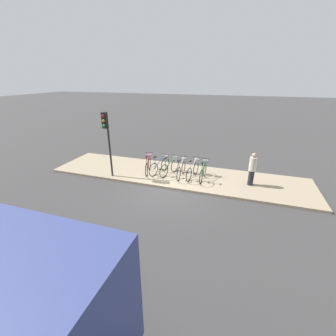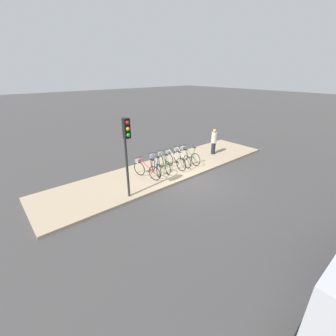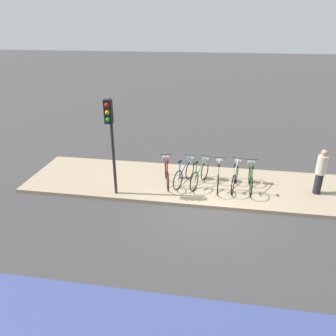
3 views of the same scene
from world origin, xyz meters
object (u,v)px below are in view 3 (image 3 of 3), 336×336
(parked_bicycle_1, at_px, (185,172))
(parked_bicycle_5, at_px, (251,177))
(pedestrian, at_px, (321,171))
(parked_bicycle_2, at_px, (201,173))
(traffic_light, at_px, (110,128))
(parked_bicycle_3, at_px, (218,175))
(parked_bicycle_4, at_px, (235,175))
(parked_bicycle_0, at_px, (167,171))

(parked_bicycle_1, height_order, parked_bicycle_5, same)
(parked_bicycle_1, relative_size, pedestrian, 1.01)
(parked_bicycle_1, bearing_deg, parked_bicycle_2, -0.41)
(parked_bicycle_1, bearing_deg, pedestrian, -0.46)
(parked_bicycle_2, relative_size, traffic_light, 0.49)
(parked_bicycle_3, bearing_deg, pedestrian, 0.99)
(parked_bicycle_2, relative_size, pedestrian, 1.01)
(parked_bicycle_2, distance_m, parked_bicycle_5, 1.78)
(parked_bicycle_3, bearing_deg, parked_bicycle_1, 175.42)
(parked_bicycle_4, distance_m, traffic_light, 4.71)
(parked_bicycle_2, xyz_separation_m, pedestrian, (4.07, -0.03, 0.39))
(parked_bicycle_0, xyz_separation_m, parked_bicycle_4, (2.49, 0.06, 0.00))
(parked_bicycle_3, relative_size, traffic_light, 0.52)
(parked_bicycle_1, bearing_deg, parked_bicycle_5, -1.84)
(parked_bicycle_0, height_order, parked_bicycle_2, same)
(parked_bicycle_1, bearing_deg, parked_bicycle_4, -1.02)
(parked_bicycle_1, height_order, parked_bicycle_2, same)
(parked_bicycle_0, relative_size, parked_bicycle_3, 0.98)
(parked_bicycle_1, xyz_separation_m, parked_bicycle_4, (1.81, -0.03, 0.00))
(parked_bicycle_4, height_order, parked_bicycle_5, same)
(parked_bicycle_1, distance_m, parked_bicycle_3, 1.21)
(parked_bicycle_4, distance_m, pedestrian, 2.85)
(parked_bicycle_4, bearing_deg, parked_bicycle_2, 178.70)
(parked_bicycle_2, relative_size, parked_bicycle_4, 0.97)
(parked_bicycle_0, xyz_separation_m, pedestrian, (5.32, 0.06, 0.39))
(parked_bicycle_4, bearing_deg, parked_bicycle_3, -173.91)
(parked_bicycle_3, bearing_deg, parked_bicycle_4, 6.09)
(parked_bicycle_4, bearing_deg, traffic_light, -162.88)
(parked_bicycle_2, bearing_deg, traffic_light, -155.68)
(parked_bicycle_2, distance_m, parked_bicycle_4, 1.24)
(parked_bicycle_4, xyz_separation_m, parked_bicycle_5, (0.53, -0.04, 0.00))
(parked_bicycle_0, relative_size, traffic_light, 0.50)
(parked_bicycle_4, distance_m, parked_bicycle_5, 0.53)
(parked_bicycle_3, bearing_deg, parked_bicycle_5, 1.07)
(parked_bicycle_0, xyz_separation_m, parked_bicycle_2, (1.25, 0.09, 0.00))
(parked_bicycle_3, distance_m, traffic_light, 4.18)
(parked_bicycle_5, bearing_deg, traffic_light, -165.25)
(parked_bicycle_3, distance_m, pedestrian, 3.45)
(parked_bicycle_1, distance_m, parked_bicycle_5, 2.35)
(pedestrian, xyz_separation_m, traffic_light, (-6.93, -1.26, 1.55))
(pedestrian, relative_size, traffic_light, 0.49)
(parked_bicycle_3, xyz_separation_m, parked_bicycle_5, (1.14, 0.02, 0.00))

